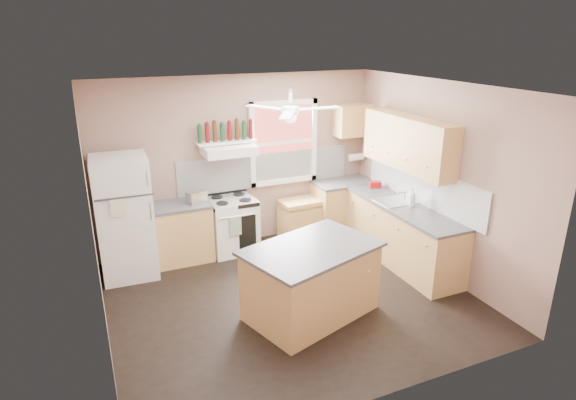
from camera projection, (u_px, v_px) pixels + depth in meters
name	position (u px, v px, depth m)	size (l,w,h in m)	color
floor	(290.00, 298.00, 6.31)	(4.50, 4.50, 0.00)	black
ceiling	(291.00, 88.00, 5.40)	(4.50, 4.50, 0.00)	white
wall_back	(238.00, 162.00, 7.60)	(4.50, 0.05, 2.70)	#8A6A5C
wall_right	(439.00, 179.00, 6.72)	(0.05, 4.00, 2.70)	#8A6A5C
wall_left	(91.00, 230.00, 4.99)	(0.05, 4.00, 2.70)	#8A6A5C
backsplash_back	(266.00, 170.00, 7.80)	(2.90, 0.03, 0.55)	white
backsplash_right	(422.00, 185.00, 7.02)	(0.03, 2.60, 0.55)	white
window_view	(283.00, 142.00, 7.77)	(1.00, 0.02, 1.20)	maroon
window_frame	(284.00, 143.00, 7.74)	(1.16, 0.07, 1.36)	white
refrigerator	(125.00, 218.00, 6.65)	(0.73, 0.71, 1.73)	white
base_cabinet_left	(180.00, 233.00, 7.23)	(0.90, 0.60, 0.86)	tan
counter_left	(178.00, 205.00, 7.08)	(0.92, 0.62, 0.04)	#444446
toaster	(197.00, 197.00, 7.09)	(0.28, 0.16, 0.18)	silver
stove	(232.00, 225.00, 7.54)	(0.70, 0.64, 0.86)	white
range_hood	(229.00, 150.00, 7.19)	(0.78, 0.50, 0.14)	white
bottle_shelf	(226.00, 142.00, 7.26)	(0.90, 0.26, 0.03)	white
cart	(300.00, 219.00, 8.04)	(0.67, 0.44, 0.67)	tan
base_cabinet_corner	(343.00, 207.00, 8.29)	(1.00, 0.60, 0.86)	tan
base_cabinet_right	(402.00, 235.00, 7.16)	(0.60, 2.20, 0.86)	tan
counter_corner	(344.00, 182.00, 8.14)	(1.02, 0.62, 0.04)	#444446
counter_right	(403.00, 207.00, 7.01)	(0.62, 2.22, 0.04)	#444446
sink	(395.00, 202.00, 7.17)	(0.55, 0.45, 0.03)	silver
faucet	(405.00, 196.00, 7.21)	(0.03, 0.03, 0.14)	silver
upper_cabinet_right	(408.00, 143.00, 6.93)	(0.33, 1.80, 0.76)	tan
upper_cabinet_corner	(353.00, 120.00, 7.99)	(0.60, 0.33, 0.52)	tan
paper_towel	(356.00, 157.00, 8.28)	(0.12, 0.12, 0.26)	white
island	(311.00, 282.00, 5.82)	(1.48, 0.94, 0.86)	tan
island_top	(312.00, 249.00, 5.67)	(1.57, 1.02, 0.04)	#444446
ceiling_fan_hub	(291.00, 110.00, 5.49)	(0.20, 0.20, 0.08)	white
soap_bottle	(412.00, 198.00, 6.92)	(0.10, 0.10, 0.27)	silver
red_caddy	(375.00, 185.00, 7.79)	(0.18, 0.12, 0.10)	#B50F11
wine_bottles	(226.00, 131.00, 7.21)	(0.86, 0.06, 0.31)	#143819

